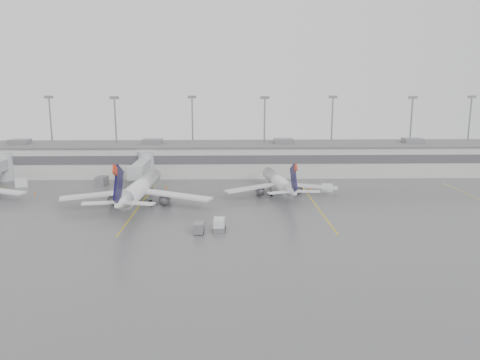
{
  "coord_description": "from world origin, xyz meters",
  "views": [
    {
      "loc": [
        0.09,
        -66.47,
        23.21
      ],
      "look_at": [
        2.43,
        24.0,
        5.0
      ],
      "focal_mm": 35.0,
      "sensor_mm": 36.0,
      "label": 1
    }
  ],
  "objects": [
    {
      "name": "ground",
      "position": [
        0.0,
        0.0,
        0.0
      ],
      "size": [
        260.0,
        260.0,
        0.0
      ],
      "primitive_type": "plane",
      "color": "#515154",
      "rests_on": "ground"
    },
    {
      "name": "cone_c",
      "position": [
        18.78,
        36.94,
        0.38
      ],
      "size": [
        0.48,
        0.48,
        0.76
      ],
      "primitive_type": "cone",
      "color": "#FF6905",
      "rests_on": "ground"
    },
    {
      "name": "gse_uld_a",
      "position": [
        -48.51,
        42.26,
        0.96
      ],
      "size": [
        3.18,
        2.66,
        1.92
      ],
      "primitive_type": "cube",
      "rotation": [
        0.0,
        0.0,
        0.36
      ],
      "color": "silver",
      "rests_on": "ground"
    },
    {
      "name": "gse_loader",
      "position": [
        -29.9,
        42.9,
        1.1
      ],
      "size": [
        2.58,
        3.75,
        2.2
      ],
      "primitive_type": "cube",
      "rotation": [
        0.0,
        0.0,
        -0.11
      ],
      "color": "slate",
      "rests_on": "ground"
    },
    {
      "name": "gse_uld_c",
      "position": [
        22.24,
        35.23,
        0.84
      ],
      "size": [
        2.53,
        1.82,
        1.69
      ],
      "primitive_type": "cube",
      "rotation": [
        0.0,
        0.0,
        -0.1
      ],
      "color": "silver",
      "rests_on": "ground"
    },
    {
      "name": "terminal",
      "position": [
        -0.01,
        57.98,
        4.17
      ],
      "size": [
        152.0,
        17.0,
        9.45
      ],
      "color": "#B3B3AD",
      "rests_on": "ground"
    },
    {
      "name": "jet_mid_right",
      "position": [
        11.19,
        32.23,
        2.81
      ],
      "size": [
        24.69,
        27.84,
        9.03
      ],
      "rotation": [
        0.0,
        0.0,
        0.13
      ],
      "color": "silver",
      "rests_on": "ground"
    },
    {
      "name": "baggage_tug",
      "position": [
        -1.42,
        6.85,
        0.8
      ],
      "size": [
        2.17,
        3.25,
        2.05
      ],
      "rotation": [
        0.0,
        0.0,
        -0.03
      ],
      "color": "silver",
      "rests_on": "ground"
    },
    {
      "name": "jet_mid_left",
      "position": [
        -17.56,
        24.08,
        3.35
      ],
      "size": [
        29.7,
        33.36,
        10.79
      ],
      "rotation": [
        0.0,
        0.0,
        -0.06
      ],
      "color": "silver",
      "rests_on": "ground"
    },
    {
      "name": "gse_uld_b",
      "position": [
        -20.86,
        36.49,
        0.77
      ],
      "size": [
        2.36,
        1.76,
        1.54
      ],
      "primitive_type": "cube",
      "rotation": [
        0.0,
        0.0,
        0.15
      ],
      "color": "silver",
      "rests_on": "ground"
    },
    {
      "name": "stand_markings",
      "position": [
        -0.0,
        24.0,
        0.01
      ],
      "size": [
        105.25,
        40.0,
        0.01
      ],
      "color": "gold",
      "rests_on": "ground"
    },
    {
      "name": "light_masts",
      "position": [
        0.0,
        63.75,
        12.03
      ],
      "size": [
        142.4,
        8.0,
        20.6
      ],
      "color": "gray",
      "rests_on": "ground"
    },
    {
      "name": "baggage_cart",
      "position": [
        -4.62,
        5.65,
        0.9
      ],
      "size": [
        1.62,
        2.72,
        1.72
      ],
      "rotation": [
        0.0,
        0.0,
        -0.03
      ],
      "color": "slate",
      "rests_on": "ground"
    },
    {
      "name": "cone_a",
      "position": [
        -42.1,
        33.99,
        0.31
      ],
      "size": [
        0.39,
        0.39,
        0.62
      ],
      "primitive_type": "cone",
      "color": "#FF6905",
      "rests_on": "ground"
    },
    {
      "name": "cone_b",
      "position": [
        -14.34,
        39.77,
        0.37
      ],
      "size": [
        0.46,
        0.46,
        0.74
      ],
      "primitive_type": "cone",
      "color": "#FF6905",
      "rests_on": "ground"
    },
    {
      "name": "jet_bridge_right",
      "position": [
        -20.5,
        45.72,
        3.87
      ],
      "size": [
        4.0,
        17.2,
        7.0
      ],
      "color": "#9DA0A2",
      "rests_on": "ground"
    }
  ]
}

